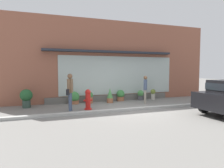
{
  "coord_description": "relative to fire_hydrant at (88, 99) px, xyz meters",
  "views": [
    {
      "loc": [
        -4.28,
        -8.77,
        1.94
      ],
      "look_at": [
        -0.58,
        1.2,
        1.18
      ],
      "focal_mm": 32.45,
      "sensor_mm": 36.0,
      "label": 1
    }
  ],
  "objects": [
    {
      "name": "storefront",
      "position": [
        2.01,
        2.45,
        1.93
      ],
      "size": [
        14.0,
        0.81,
        4.96
      ],
      "color": "#935642",
      "rests_on": "ground_plane"
    },
    {
      "name": "pedestrian_passerby",
      "position": [
        3.5,
        0.61,
        0.42
      ],
      "size": [
        0.31,
        0.41,
        1.59
      ],
      "rotation": [
        0.0,
        0.0,
        1.07
      ],
      "color": "#9E9384",
      "rests_on": "ground_plane"
    },
    {
      "name": "potted_plant_corner_tall",
      "position": [
        3.87,
        1.86,
        -0.16
      ],
      "size": [
        0.39,
        0.39,
        0.63
      ],
      "color": "#4C4C51",
      "rests_on": "ground_plane"
    },
    {
      "name": "ground_plane",
      "position": [
        2.0,
        -0.73,
        -0.5
      ],
      "size": [
        60.0,
        60.0,
        0.0
      ],
      "primitive_type": "plane",
      "color": "gray"
    },
    {
      "name": "potted_plant_trailing_edge",
      "position": [
        0.55,
        1.8,
        -0.17
      ],
      "size": [
        0.35,
        0.35,
        0.65
      ],
      "color": "#9E6042",
      "rests_on": "ground_plane"
    },
    {
      "name": "pedestrian_with_handbag",
      "position": [
        -0.86,
        -0.01,
        0.52
      ],
      "size": [
        0.39,
        0.6,
        1.75
      ],
      "rotation": [
        0.0,
        0.0,
        4.27
      ],
      "color": "#475675",
      "rests_on": "ground_plane"
    },
    {
      "name": "potted_plant_window_right",
      "position": [
        2.56,
        2.0,
        -0.16
      ],
      "size": [
        0.49,
        0.49,
        0.68
      ],
      "color": "#9E6042",
      "rests_on": "ground_plane"
    },
    {
      "name": "potted_plant_window_left",
      "position": [
        4.73,
        1.76,
        -0.13
      ],
      "size": [
        0.32,
        0.32,
        0.68
      ],
      "color": "#B7B2A3",
      "rests_on": "ground_plane"
    },
    {
      "name": "potted_plant_doorstep",
      "position": [
        -0.33,
        1.9,
        -0.16
      ],
      "size": [
        0.59,
        0.59,
        0.7
      ],
      "color": "#9E6042",
      "rests_on": "ground_plane"
    },
    {
      "name": "fire_hydrant",
      "position": [
        0.0,
        0.0,
        0.0
      ],
      "size": [
        0.42,
        0.39,
        0.99
      ],
      "color": "red",
      "rests_on": "ground_plane"
    },
    {
      "name": "potted_plant_by_entrance",
      "position": [
        -2.83,
        1.54,
        0.05
      ],
      "size": [
        0.61,
        0.61,
        0.95
      ],
      "color": "#33473D",
      "rests_on": "ground_plane"
    },
    {
      "name": "potted_plant_window_center",
      "position": [
        1.69,
        1.56,
        -0.09
      ],
      "size": [
        0.37,
        0.37,
        0.86
      ],
      "color": "#9E6042",
      "rests_on": "ground_plane"
    },
    {
      "name": "curb_strip",
      "position": [
        2.0,
        -0.93,
        -0.44
      ],
      "size": [
        14.0,
        0.24,
        0.12
      ],
      "primitive_type": "cube",
      "color": "#B2B2AD",
      "rests_on": "ground_plane"
    }
  ]
}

